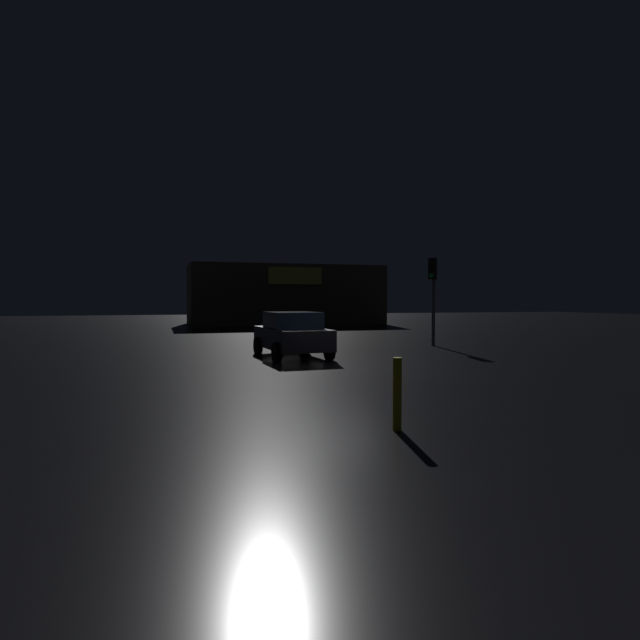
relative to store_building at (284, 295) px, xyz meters
name	(u,v)px	position (x,y,z in m)	size (l,w,h in m)	color
ground_plane	(337,367)	(-5.01, -28.83, -2.45)	(120.00, 120.00, 0.00)	black
store_building	(284,295)	(0.00, 0.00, 0.00)	(15.73, 7.55, 4.89)	brown
traffic_signal_main	(433,284)	(1.43, -22.96, 0.27)	(0.43, 0.42, 3.89)	#595B60
car_near	(292,334)	(-5.65, -25.70, -1.62)	(2.23, 4.15, 1.61)	black
bollard_kerb_b	(397,394)	(-6.62, -36.50, -1.88)	(0.14, 0.14, 1.14)	gold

